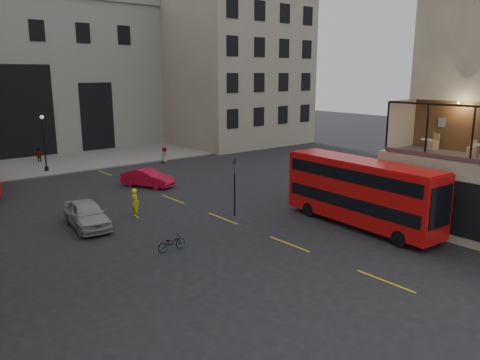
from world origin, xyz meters
TOP-DOWN VIEW (x-y plane):
  - ground at (0.00, 0.00)m, footprint 140.00×140.00m
  - host_frontage at (6.50, 0.00)m, footprint 3.00×11.00m
  - gateway at (-5.00, 47.99)m, footprint 35.00×10.60m
  - building_right at (20.00, 39.97)m, footprint 16.60×18.60m
  - pavement_far at (-6.00, 38.00)m, footprint 40.00×12.00m
  - traffic_light_near at (-1.00, 12.00)m, footprint 0.16×0.20m
  - street_lamp_b at (-6.00, 34.00)m, footprint 0.36×0.36m
  - bus_near at (3.50, 5.51)m, footprint 2.88×10.30m
  - car_a at (-9.34, 15.81)m, footprint 2.45×4.99m
  - car_b at (-1.47, 22.76)m, footprint 3.37×4.62m
  - bicycle at (-7.39, 9.34)m, footprint 1.59×0.58m
  - cyclist at (-6.13, 15.82)m, footprint 0.48×0.71m
  - pedestrian_c at (-5.15, 38.97)m, footprint 0.90×0.38m
  - pedestrian_d at (4.92, 30.93)m, footprint 0.76×0.92m
  - cafe_table_mid at (5.83, -0.02)m, footprint 0.67×0.67m
  - cafe_table_far at (5.81, 2.92)m, footprint 0.65×0.65m
  - cafe_chair_c at (7.34, 1.00)m, footprint 0.41×0.41m
  - cafe_chair_d at (7.42, 3.33)m, footprint 0.58×0.58m

SIDE VIEW (x-z plane):
  - ground at x=0.00m, z-range 0.00..0.00m
  - pavement_far at x=-6.00m, z-range 0.00..0.12m
  - bicycle at x=-7.39m, z-range 0.00..0.83m
  - car_b at x=-1.47m, z-range 0.00..1.45m
  - pedestrian_c at x=-5.15m, z-range 0.00..1.53m
  - pedestrian_d at x=4.92m, z-range 0.00..1.62m
  - car_a at x=-9.34m, z-range 0.00..1.64m
  - cyclist at x=-6.13m, z-range 0.00..1.90m
  - host_frontage at x=6.50m, z-range 0.00..4.50m
  - bus_near at x=3.50m, z-range 0.25..4.32m
  - street_lamp_b at x=-6.00m, z-range -0.27..5.06m
  - traffic_light_near at x=-1.00m, z-range 0.52..4.32m
  - cafe_chair_c at x=7.34m, z-range 4.44..5.26m
  - cafe_chair_d at x=7.42m, z-range 4.41..5.38m
  - cafe_table_far at x=5.81m, z-range 4.73..5.55m
  - cafe_table_mid at x=5.83m, z-range 4.74..5.58m
  - gateway at x=-5.00m, z-range 0.39..18.39m
  - building_right at x=20.00m, z-range 0.39..20.39m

